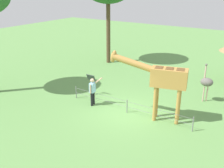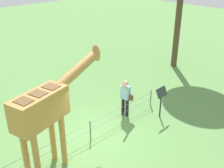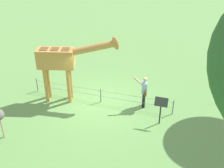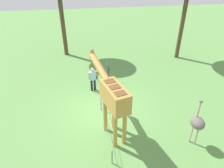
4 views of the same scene
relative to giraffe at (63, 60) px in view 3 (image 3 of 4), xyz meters
name	(u,v)px [view 3 (image 3 of 4)]	position (x,y,z in m)	size (l,w,h in m)	color
ground_plane	(100,103)	(1.72, 0.21, -2.16)	(60.00, 60.00, 0.00)	#60934C
giraffe	(63,60)	(0.00, 0.00, 0.00)	(3.84, 1.40, 3.40)	#BC8942
visitor	(144,90)	(3.81, 0.51, -1.26)	(0.67, 0.58, 1.67)	black
info_sign	(161,105)	(4.75, -0.58, -1.21)	(0.56, 0.21, 1.32)	black
wire_fence	(101,95)	(1.72, 0.28, -1.75)	(7.05, 0.05, 0.75)	slate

